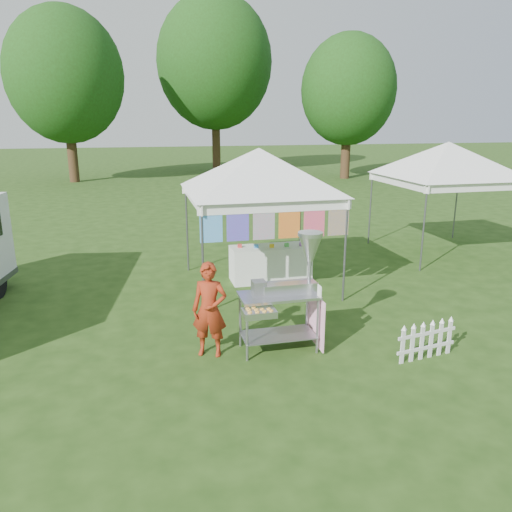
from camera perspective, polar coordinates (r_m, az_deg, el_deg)
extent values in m
plane|color=#213E11|center=(8.11, 6.32, -10.95)|extent=(120.00, 120.00, 0.00)
cylinder|color=#59595E|center=(9.32, -6.09, -0.47)|extent=(0.04, 0.04, 2.10)
cylinder|color=#59595E|center=(10.06, 10.15, 0.57)|extent=(0.04, 0.04, 2.10)
cylinder|color=#59595E|center=(12.06, -7.89, 3.15)|extent=(0.04, 0.04, 2.10)
cylinder|color=#59595E|center=(12.64, 5.05, 3.81)|extent=(0.04, 0.04, 2.10)
cube|color=white|center=(9.38, 2.40, 5.67)|extent=(3.00, 0.03, 0.22)
cube|color=white|center=(12.11, -1.30, 7.91)|extent=(3.00, 0.03, 0.22)
pyramid|color=white|center=(10.64, 0.33, 12.27)|extent=(4.24, 4.24, 0.90)
cylinder|color=#59595E|center=(9.37, 2.41, 6.15)|extent=(3.00, 0.03, 0.03)
cube|color=blue|center=(9.18, -5.16, 3.68)|extent=(0.42, 0.01, 0.70)
cube|color=purple|center=(9.26, -2.09, 3.84)|extent=(0.42, 0.01, 0.70)
cube|color=#33BFA6|center=(9.37, 0.91, 3.98)|extent=(0.42, 0.01, 0.70)
cube|color=red|center=(9.50, 3.84, 4.12)|extent=(0.42, 0.01, 0.70)
cube|color=#B81799|center=(9.66, 6.68, 4.24)|extent=(0.42, 0.01, 0.70)
cube|color=#FFB30D|center=(9.84, 9.42, 4.34)|extent=(0.42, 0.01, 0.70)
cylinder|color=#59595E|center=(12.58, 18.60, 2.99)|extent=(0.04, 0.04, 2.10)
cylinder|color=#59595E|center=(15.01, 12.93, 5.33)|extent=(0.04, 0.04, 2.10)
cylinder|color=#59595E|center=(16.46, 21.88, 5.48)|extent=(0.04, 0.04, 2.10)
cube|color=white|center=(13.23, 24.23, 7.21)|extent=(3.00, 0.03, 0.22)
cube|color=white|center=(15.56, 17.90, 8.87)|extent=(3.00, 0.03, 0.22)
pyramid|color=white|center=(14.30, 21.21, 12.08)|extent=(4.24, 4.24, 0.90)
cylinder|color=#59595E|center=(13.23, 24.27, 7.55)|extent=(3.00, 0.03, 0.03)
cylinder|color=#382614|center=(31.05, -20.32, 11.59)|extent=(0.56, 0.56, 3.96)
ellipsoid|color=#1C5818|center=(31.09, -21.02, 18.70)|extent=(6.40, 6.40, 7.36)
cylinder|color=#382614|center=(35.27, -4.59, 13.55)|extent=(0.56, 0.56, 4.84)
ellipsoid|color=#1C5818|center=(35.43, -4.76, 21.21)|extent=(7.60, 7.60, 8.74)
cylinder|color=#382614|center=(31.48, 10.22, 11.92)|extent=(0.56, 0.56, 3.52)
ellipsoid|color=#1C5818|center=(31.46, 10.53, 18.18)|extent=(5.60, 5.60, 6.44)
cylinder|color=gray|center=(7.64, -1.03, -8.77)|extent=(0.04, 0.04, 0.92)
cylinder|color=gray|center=(7.94, 7.06, -7.93)|extent=(0.04, 0.04, 0.92)
cylinder|color=gray|center=(8.10, -1.82, -7.31)|extent=(0.04, 0.04, 0.92)
cylinder|color=gray|center=(8.38, 5.83, -6.58)|extent=(0.04, 0.04, 0.92)
cube|color=gray|center=(8.08, 2.55, -8.98)|extent=(1.17, 0.59, 0.02)
cube|color=#B7B7BC|center=(7.82, 2.61, -4.53)|extent=(1.23, 0.62, 0.04)
cube|color=#B7B7BC|center=(7.89, 3.81, -3.62)|extent=(0.87, 0.26, 0.15)
cube|color=gray|center=(7.75, 0.32, -3.66)|extent=(0.21, 0.23, 0.23)
cylinder|color=gray|center=(7.88, 6.14, -0.92)|extent=(0.05, 0.05, 0.92)
cone|color=#B7B7BC|center=(7.81, 6.20, 0.88)|extent=(0.37, 0.37, 0.41)
cylinder|color=#B7B7BC|center=(7.76, 6.24, 2.50)|extent=(0.39, 0.39, 0.06)
cube|color=#B7B7BC|center=(7.41, 0.36, -6.53)|extent=(0.49, 0.31, 0.10)
cube|color=#FFABCD|center=(8.18, 6.83, -7.19)|extent=(0.02, 0.77, 0.83)
cube|color=white|center=(7.70, 7.27, -4.01)|extent=(0.02, 0.14, 0.18)
imported|color=maroon|center=(7.76, -5.33, -6.14)|extent=(0.64, 0.53, 1.50)
cube|color=silver|center=(7.94, 16.41, -9.91)|extent=(0.07, 0.03, 0.56)
cube|color=silver|center=(8.04, 17.43, -9.65)|extent=(0.07, 0.03, 0.56)
cube|color=silver|center=(8.15, 18.42, -9.38)|extent=(0.07, 0.03, 0.56)
cube|color=silver|center=(8.27, 19.38, -9.13)|extent=(0.07, 0.03, 0.56)
cube|color=silver|center=(8.38, 20.31, -8.87)|extent=(0.07, 0.03, 0.56)
cube|color=silver|center=(8.50, 21.21, -8.62)|extent=(0.07, 0.03, 0.56)
cube|color=silver|center=(8.25, 18.84, -9.89)|extent=(1.07, 0.19, 0.05)
cube|color=silver|center=(8.15, 18.98, -8.36)|extent=(1.07, 0.19, 0.05)
cube|color=white|center=(11.39, 1.66, -0.83)|extent=(1.80, 0.70, 0.79)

